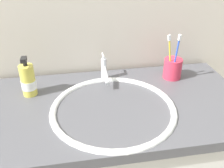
{
  "coord_description": "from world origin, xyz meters",
  "views": [
    {
      "loc": [
        -0.16,
        -0.79,
        1.37
      ],
      "look_at": [
        -0.03,
        -0.01,
        0.92
      ],
      "focal_mm": 40.54,
      "sensor_mm": 36.0,
      "label": 1
    }
  ],
  "objects_px": {
    "toothbrush_cup": "(173,68)",
    "soap_dispenser": "(28,81)",
    "faucet": "(105,71)",
    "toothbrush_blue": "(176,55)",
    "toothbrush_yellow": "(170,55)"
  },
  "relations": [
    {
      "from": "faucet",
      "to": "toothbrush_blue",
      "type": "distance_m",
      "value": 0.31
    },
    {
      "from": "toothbrush_cup",
      "to": "faucet",
      "type": "bearing_deg",
      "value": 176.0
    },
    {
      "from": "faucet",
      "to": "toothbrush_cup",
      "type": "relative_size",
      "value": 1.71
    },
    {
      "from": "faucet",
      "to": "toothbrush_yellow",
      "type": "relative_size",
      "value": 0.75
    },
    {
      "from": "toothbrush_blue",
      "to": "soap_dispenser",
      "type": "xyz_separation_m",
      "value": [
        -0.61,
        -0.01,
        -0.06
      ]
    },
    {
      "from": "toothbrush_yellow",
      "to": "soap_dispenser",
      "type": "bearing_deg",
      "value": -177.67
    },
    {
      "from": "toothbrush_blue",
      "to": "soap_dispenser",
      "type": "height_order",
      "value": "toothbrush_blue"
    },
    {
      "from": "toothbrush_cup",
      "to": "soap_dispenser",
      "type": "bearing_deg",
      "value": -176.3
    },
    {
      "from": "toothbrush_cup",
      "to": "soap_dispenser",
      "type": "height_order",
      "value": "soap_dispenser"
    },
    {
      "from": "soap_dispenser",
      "to": "toothbrush_yellow",
      "type": "bearing_deg",
      "value": 2.33
    },
    {
      "from": "toothbrush_yellow",
      "to": "toothbrush_blue",
      "type": "xyz_separation_m",
      "value": [
        0.02,
        -0.02,
        0.0
      ]
    },
    {
      "from": "toothbrush_cup",
      "to": "toothbrush_yellow",
      "type": "xyz_separation_m",
      "value": [
        -0.03,
        -0.02,
        0.08
      ]
    },
    {
      "from": "faucet",
      "to": "soap_dispenser",
      "type": "relative_size",
      "value": 0.93
    },
    {
      "from": "toothbrush_yellow",
      "to": "soap_dispenser",
      "type": "xyz_separation_m",
      "value": [
        -0.59,
        -0.02,
        -0.06
      ]
    },
    {
      "from": "toothbrush_blue",
      "to": "soap_dispenser",
      "type": "bearing_deg",
      "value": -179.19
    }
  ]
}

